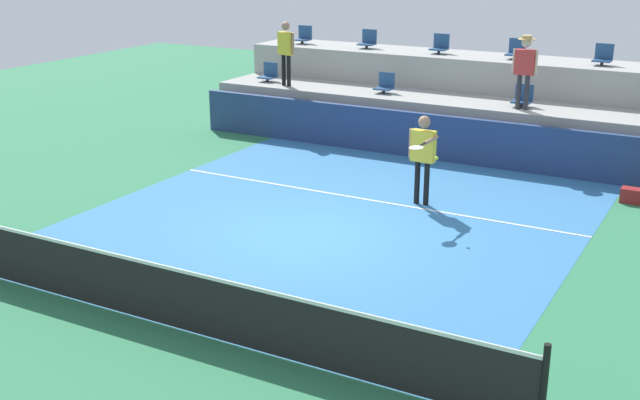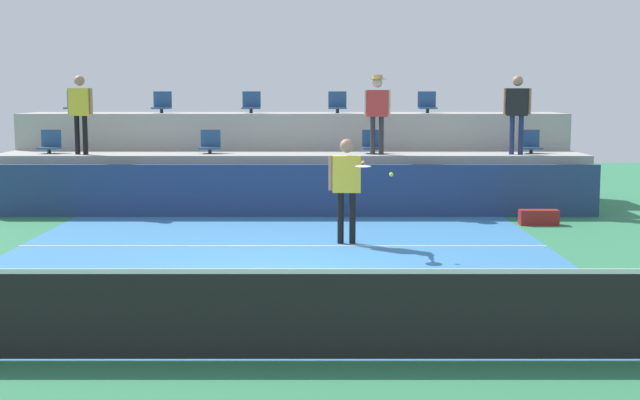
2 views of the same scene
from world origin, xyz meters
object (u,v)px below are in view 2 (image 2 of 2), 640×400
(stadium_chair_lower_far_left, at_px, (52,144))
(stadium_chair_upper_far_right, at_px, (516,104))
(stadium_chair_lower_far_right, at_px, (532,144))
(stadium_chair_upper_right, at_px, (428,104))
(tennis_ball, at_px, (392,174))
(tennis_player, at_px, (348,179))
(stadium_chair_lower_right, at_px, (373,144))
(stadium_chair_upper_left, at_px, (163,104))
(stadium_chair_upper_mid_left, at_px, (253,104))
(spectator_in_white, at_px, (82,107))
(equipment_bag, at_px, (540,217))
(spectator_with_hat, at_px, (379,106))
(stadium_chair_lower_left, at_px, (212,144))
(stadium_chair_upper_far_left, at_px, (77,104))
(spectator_in_grey, at_px, (518,107))
(stadium_chair_upper_mid_right, at_px, (339,104))

(stadium_chair_lower_far_left, xyz_separation_m, stadium_chair_upper_far_right, (10.72, 1.80, 0.85))
(stadium_chair_upper_far_right, bearing_deg, stadium_chair_lower_far_right, -90.42)
(stadium_chair_upper_right, distance_m, tennis_ball, 7.62)
(stadium_chair_lower_far_left, xyz_separation_m, tennis_player, (6.48, -4.59, -0.34))
(stadium_chair_lower_right, height_order, stadium_chair_upper_left, stadium_chair_upper_left)
(stadium_chair_upper_mid_left, xyz_separation_m, tennis_player, (2.13, -6.39, -1.19))
(spectator_in_white, height_order, equipment_bag, spectator_in_white)
(stadium_chair_upper_mid_left, bearing_deg, spectator_with_hat, -36.91)
(stadium_chair_upper_mid_left, distance_m, spectator_with_hat, 3.64)
(stadium_chair_lower_far_right, bearing_deg, tennis_player, -132.62)
(stadium_chair_lower_right, relative_size, stadium_chair_upper_left, 1.00)
(stadium_chair_lower_far_left, distance_m, stadium_chair_lower_left, 3.57)
(tennis_player, bearing_deg, stadium_chair_upper_mid_left, 108.41)
(stadium_chair_upper_mid_left, height_order, stadium_chair_upper_far_right, same)
(stadium_chair_lower_right, height_order, tennis_player, tennis_player)
(stadium_chair_lower_far_left, relative_size, stadium_chair_upper_far_left, 1.00)
(stadium_chair_upper_far_right, xyz_separation_m, spectator_in_grey, (-0.42, -2.18, -0.03))
(stadium_chair_upper_mid_right, distance_m, spectator_in_white, 6.04)
(stadium_chair_lower_right, relative_size, spectator_in_white, 0.30)
(stadium_chair_lower_far_left, height_order, stadium_chair_upper_right, stadium_chair_upper_right)
(stadium_chair_upper_far_right, relative_size, spectator_in_white, 0.30)
(stadium_chair_lower_left, relative_size, stadium_chair_upper_far_left, 1.00)
(stadium_chair_lower_left, xyz_separation_m, tennis_ball, (3.59, -5.61, -0.16))
(stadium_chair_lower_right, distance_m, stadium_chair_upper_mid_left, 3.46)
(stadium_chair_lower_far_left, bearing_deg, stadium_chair_upper_mid_left, 22.46)
(stadium_chair_lower_left, xyz_separation_m, stadium_chair_upper_far_right, (7.15, 1.80, 0.85))
(stadium_chair_upper_mid_left, xyz_separation_m, stadium_chair_upper_right, (4.26, 0.00, 0.00))
(stadium_chair_lower_right, bearing_deg, stadium_chair_lower_far_right, 0.00)
(stadium_chair_lower_right, distance_m, equipment_bag, 4.18)
(spectator_with_hat, xyz_separation_m, spectator_in_grey, (3.04, -0.00, -0.02))
(equipment_bag, bearing_deg, stadium_chair_upper_far_right, 84.84)
(stadium_chair_lower_left, xyz_separation_m, stadium_chair_upper_far_left, (-3.48, 1.80, 0.85))
(stadium_chair_lower_right, relative_size, stadium_chair_upper_mid_right, 1.00)
(stadium_chair_upper_mid_right, relative_size, tennis_player, 0.29)
(equipment_bag, bearing_deg, stadium_chair_upper_mid_left, 144.91)
(stadium_chair_upper_left, relative_size, stadium_chair_upper_mid_right, 1.00)
(stadium_chair_lower_far_right, height_order, stadium_chair_upper_mid_left, stadium_chair_upper_mid_left)
(stadium_chair_lower_far_left, height_order, equipment_bag, stadium_chair_lower_far_left)
(spectator_with_hat, height_order, equipment_bag, spectator_with_hat)
(stadium_chair_lower_left, relative_size, equipment_bag, 0.68)
(equipment_bag, bearing_deg, stadium_chair_lower_far_right, 81.34)
(stadium_chair_lower_far_right, xyz_separation_m, spectator_in_grey, (-0.40, -0.38, 0.82))
(equipment_bag, bearing_deg, stadium_chair_upper_right, 112.34)
(stadium_chair_lower_left, relative_size, stadium_chair_upper_mid_right, 1.00)
(stadium_chair_upper_mid_left, bearing_deg, tennis_ball, -69.30)
(stadium_chair_upper_far_right, bearing_deg, stadium_chair_lower_left, -165.87)
(stadium_chair_lower_left, bearing_deg, stadium_chair_upper_right, 19.65)
(stadium_chair_lower_left, height_order, stadium_chair_lower_right, same)
(stadium_chair_lower_far_left, relative_size, tennis_player, 0.29)
(stadium_chair_lower_far_left, height_order, tennis_player, tennis_player)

